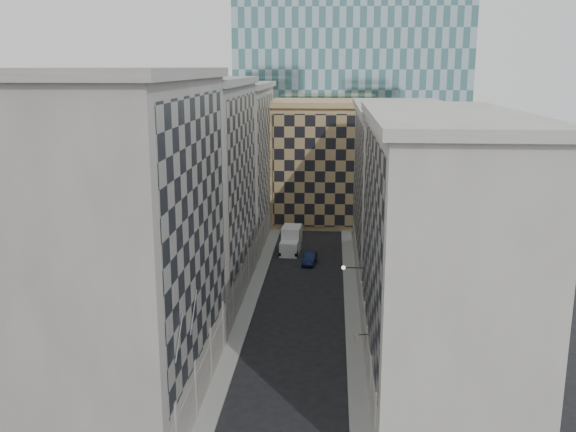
% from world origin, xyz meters
% --- Properties ---
extents(sidewalk_west, '(1.50, 100.00, 0.15)m').
position_xyz_m(sidewalk_west, '(-5.25, 30.00, 0.07)').
color(sidewalk_west, gray).
rests_on(sidewalk_west, ground).
extents(sidewalk_east, '(1.50, 100.00, 0.15)m').
position_xyz_m(sidewalk_east, '(5.25, 30.00, 0.07)').
color(sidewalk_east, gray).
rests_on(sidewalk_east, ground).
extents(bldg_left_a, '(10.80, 22.80, 23.70)m').
position_xyz_m(bldg_left_a, '(-10.88, 11.00, 11.82)').
color(bldg_left_a, gray).
rests_on(bldg_left_a, ground).
extents(bldg_left_b, '(10.80, 22.80, 22.70)m').
position_xyz_m(bldg_left_b, '(-10.88, 33.00, 11.32)').
color(bldg_left_b, gray).
rests_on(bldg_left_b, ground).
extents(bldg_left_c, '(10.80, 22.80, 21.70)m').
position_xyz_m(bldg_left_c, '(-10.88, 55.00, 10.83)').
color(bldg_left_c, gray).
rests_on(bldg_left_c, ground).
extents(bldg_right_a, '(10.80, 26.80, 20.70)m').
position_xyz_m(bldg_right_a, '(10.88, 15.00, 10.32)').
color(bldg_right_a, '#A9A59B').
rests_on(bldg_right_a, ground).
extents(bldg_right_b, '(10.80, 28.80, 19.70)m').
position_xyz_m(bldg_right_b, '(10.89, 42.00, 9.85)').
color(bldg_right_b, '#A9A59B').
rests_on(bldg_right_b, ground).
extents(tan_block, '(16.80, 14.80, 18.80)m').
position_xyz_m(tan_block, '(2.00, 67.90, 9.44)').
color(tan_block, tan).
rests_on(tan_block, ground).
extents(church_tower, '(7.20, 7.20, 51.50)m').
position_xyz_m(church_tower, '(0.00, 82.00, 26.95)').
color(church_tower, '#2E2924').
rests_on(church_tower, ground).
extents(flagpoles_left, '(0.10, 6.33, 2.33)m').
position_xyz_m(flagpoles_left, '(-5.90, 6.00, 8.00)').
color(flagpoles_left, gray).
rests_on(flagpoles_left, ground).
extents(bracket_lamp, '(1.98, 0.36, 0.36)m').
position_xyz_m(bracket_lamp, '(4.38, 24.00, 6.20)').
color(bracket_lamp, black).
rests_on(bracket_lamp, ground).
extents(box_truck, '(2.73, 5.99, 3.21)m').
position_xyz_m(box_truck, '(-2.23, 50.00, 1.40)').
color(box_truck, white).
rests_on(box_truck, ground).
extents(dark_car, '(1.88, 4.26, 1.36)m').
position_xyz_m(dark_car, '(0.43, 44.76, 0.68)').
color(dark_car, '#111A3E').
rests_on(dark_car, ground).
extents(shop_sign, '(1.08, 0.61, 0.69)m').
position_xyz_m(shop_sign, '(5.05, 14.02, 3.84)').
color(shop_sign, black).
rests_on(shop_sign, ground).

